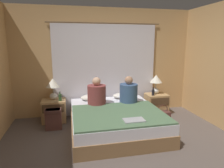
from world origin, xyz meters
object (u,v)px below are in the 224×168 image
(lamp_right, at_px, (156,81))
(beer_bottle_on_left_stand, at_px, (60,97))
(nightstand_right, at_px, (156,104))
(pillow_left, at_px, (92,97))
(backpack_on_floor, at_px, (53,118))
(lamp_left, at_px, (53,85))
(laptop_on_bed, at_px, (134,120))
(handbag_on_floor, at_px, (162,115))
(beer_bottle_on_right_stand, at_px, (153,92))
(pillow_right, at_px, (123,96))
(bed, at_px, (115,120))
(person_left_in_bed, at_px, (97,94))
(nightstand_left, at_px, (54,111))
(person_right_in_bed, at_px, (129,92))

(lamp_right, bearing_deg, beer_bottle_on_left_stand, -175.98)
(nightstand_right, xyz_separation_m, pillow_left, (-1.58, 0.03, 0.25))
(beer_bottle_on_left_stand, bearing_deg, backpack_on_floor, -111.61)
(lamp_left, xyz_separation_m, laptop_on_bed, (1.36, -1.50, -0.33))
(handbag_on_floor, bearing_deg, beer_bottle_on_right_stand, 107.41)
(pillow_right, bearing_deg, bed, -116.01)
(beer_bottle_on_right_stand, bearing_deg, handbag_on_floor, -72.59)
(pillow_right, height_order, handbag_on_floor, pillow_right)
(nightstand_right, xyz_separation_m, person_left_in_bed, (-1.51, -0.35, 0.42))
(lamp_left, height_order, laptop_on_bed, lamp_left)
(lamp_right, relative_size, backpack_on_floor, 1.11)
(lamp_left, height_order, lamp_right, same)
(lamp_left, distance_m, backpack_on_floor, 0.75)
(pillow_left, bearing_deg, nightstand_left, -177.90)
(person_left_in_bed, relative_size, beer_bottle_on_left_stand, 2.89)
(bed, height_order, laptop_on_bed, laptop_on_bed)
(nightstand_left, bearing_deg, beer_bottle_on_right_stand, -2.20)
(pillow_left, bearing_deg, handbag_on_floor, -15.98)
(bed, relative_size, nightstand_left, 3.83)
(nightstand_right, xyz_separation_m, handbag_on_floor, (-0.03, -0.41, -0.14))
(person_left_in_bed, xyz_separation_m, backpack_on_floor, (-0.89, -0.07, -0.43))
(person_left_in_bed, bearing_deg, nightstand_right, 13.16)
(pillow_right, distance_m, person_right_in_bed, 0.42)
(beer_bottle_on_left_stand, height_order, handbag_on_floor, beer_bottle_on_left_stand)
(nightstand_right, height_order, backpack_on_floor, nightstand_right)
(beer_bottle_on_right_stand, bearing_deg, person_right_in_bed, -158.84)
(person_right_in_bed, xyz_separation_m, handbag_on_floor, (0.79, -0.06, -0.55))
(handbag_on_floor, bearing_deg, bed, -164.66)
(laptop_on_bed, height_order, handbag_on_floor, laptop_on_bed)
(pillow_right, xyz_separation_m, beer_bottle_on_right_stand, (0.70, -0.12, 0.07))
(nightstand_right, xyz_separation_m, laptop_on_bed, (-1.05, -1.43, 0.22))
(bed, xyz_separation_m, lamp_left, (-1.21, 0.81, 0.58))
(pillow_right, height_order, backpack_on_floor, pillow_right)
(person_right_in_bed, bearing_deg, nightstand_right, 23.30)
(pillow_left, bearing_deg, lamp_left, 177.17)
(nightstand_left, xyz_separation_m, laptop_on_bed, (1.36, -1.43, 0.22))
(bed, bearing_deg, nightstand_right, 31.36)
(bed, relative_size, nightstand_right, 3.83)
(pillow_left, bearing_deg, beer_bottle_on_left_stand, -170.23)
(laptop_on_bed, bearing_deg, lamp_right, 54.90)
(nightstand_right, relative_size, beer_bottle_on_right_stand, 2.52)
(nightstand_left, distance_m, backpack_on_floor, 0.43)
(bed, relative_size, pillow_right, 3.93)
(nightstand_right, height_order, handbag_on_floor, nightstand_right)
(beer_bottle_on_left_stand, height_order, beer_bottle_on_right_stand, beer_bottle_on_left_stand)
(pillow_left, bearing_deg, nightstand_right, -1.11)
(pillow_right, relative_size, beer_bottle_on_right_stand, 2.45)
(nightstand_right, bearing_deg, laptop_on_bed, -126.43)
(laptop_on_bed, bearing_deg, person_left_in_bed, 113.20)
(nightstand_right, relative_size, lamp_left, 1.09)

